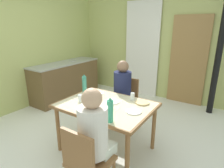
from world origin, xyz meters
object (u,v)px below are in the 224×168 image
water_bottle_green_near (110,111)px  water_bottle_green_far (84,84)px  person_near_diner (94,130)px  chair_near_diner (86,161)px  kitchen_counter (66,80)px  person_far_diner (122,86)px  dining_table (106,109)px  chair_far_diner (126,99)px

water_bottle_green_near → water_bottle_green_far: (-0.87, 0.56, 0.01)m
person_near_diner → chair_near_diner: bearing=-90.0°
kitchen_counter → person_near_diner: bearing=-37.9°
chair_near_diner → water_bottle_green_near: water_bottle_green_near is taller
person_far_diner → dining_table: bearing=102.0°
chair_far_diner → kitchen_counter: bearing=-11.6°
chair_near_diner → water_bottle_green_near: size_ratio=2.98×
dining_table → person_far_diner: 0.71m
kitchen_counter → chair_far_diner: bearing=-11.6°
person_far_diner → water_bottle_green_near: (0.47, -1.07, 0.09)m
kitchen_counter → person_far_diner: 2.06m
person_far_diner → water_bottle_green_far: size_ratio=2.52×
chair_near_diner → water_bottle_green_far: 1.38m
person_near_diner → water_bottle_green_near: bearing=91.0°
kitchen_counter → chair_near_diner: kitchen_counter is taller
chair_far_diner → water_bottle_green_far: 0.85m
dining_table → water_bottle_green_far: 0.61m
water_bottle_green_near → person_far_diner: bearing=113.9°
kitchen_counter → dining_table: (2.11, -1.22, 0.21)m
chair_near_diner → chair_far_diner: bearing=106.3°
person_near_diner → water_bottle_green_far: 1.23m
dining_table → chair_near_diner: bearing=-67.8°
dining_table → person_far_diner: bearing=102.0°
chair_far_diner → person_near_diner: (0.48, -1.50, 0.28)m
person_far_diner → water_bottle_green_far: (-0.40, -0.51, 0.10)m
water_bottle_green_far → dining_table: bearing=-18.0°
kitchen_counter → person_far_diner: size_ratio=2.43×
kitchen_counter → dining_table: size_ratio=1.47×
chair_near_diner → water_bottle_green_far: bearing=131.4°
chair_near_diner → person_near_diner: (-0.00, 0.14, 0.28)m
person_far_diner → person_near_diner: bearing=109.3°
water_bottle_green_far → person_far_diner: bearing=51.7°
kitchen_counter → water_bottle_green_near: water_bottle_green_near is taller
kitchen_counter → person_near_diner: (2.44, -1.91, 0.33)m
kitchen_counter → chair_near_diner: (2.44, -2.04, 0.05)m
chair_near_diner → water_bottle_green_near: bearing=90.7°
dining_table → water_bottle_green_near: bearing=-49.6°
chair_near_diner → person_near_diner: 0.31m
person_near_diner → water_bottle_green_near: size_ratio=2.64×
water_bottle_green_near → water_bottle_green_far: size_ratio=0.95×
dining_table → water_bottle_green_far: bearing=162.0°
kitchen_counter → person_far_diner: bearing=-15.4°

